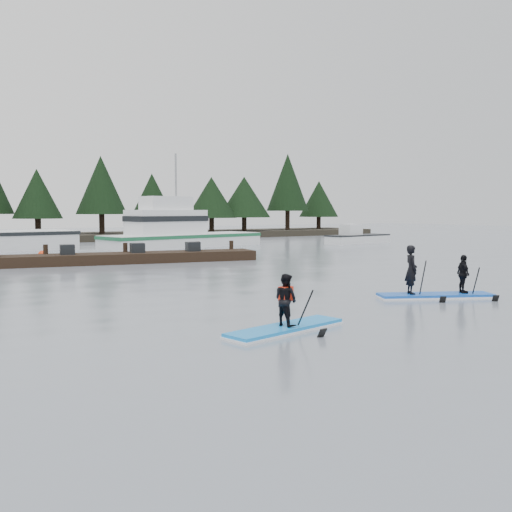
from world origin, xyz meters
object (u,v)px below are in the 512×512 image
fishing_boat_medium (179,240)px  paddleboard_solo (286,313)px  floating_dock (108,258)px  paddleboard_duo (435,281)px

fishing_boat_medium → paddleboard_solo: 30.35m
floating_dock → paddleboard_duo: 17.56m
floating_dock → fishing_boat_medium: bearing=59.9°
fishing_boat_medium → floating_dock: bearing=-141.3°
floating_dock → paddleboard_solo: 18.49m
paddleboard_solo → paddleboard_duo: 6.99m
floating_dock → paddleboard_duo: (5.28, -16.75, 0.25)m
fishing_boat_medium → paddleboard_solo: size_ratio=3.97×
floating_dock → paddleboard_duo: bearing=-63.0°
fishing_boat_medium → paddleboard_duo: fishing_boat_medium is taller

